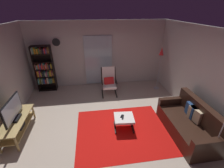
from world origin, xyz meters
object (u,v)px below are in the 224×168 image
wall_clock (56,42)px  leather_sofa (189,123)px  tv_remote (123,118)px  television (13,110)px  ottoman (124,119)px  floor_lamp_by_shelf (161,57)px  lounge_armchair (109,80)px  cell_phone (122,116)px  bookshelf_near_tv (44,68)px  tv_stand (17,124)px

wall_clock → leather_sofa: bearing=-41.5°
tv_remote → wall_clock: bearing=145.3°
television → wall_clock: wall_clock is taller
ottoman → floor_lamp_by_shelf: bearing=48.8°
leather_sofa → lounge_armchair: 3.03m
cell_phone → floor_lamp_by_shelf: 2.95m
bookshelf_near_tv → wall_clock: bearing=18.8°
lounge_armchair → wall_clock: bearing=156.5°
tv_stand → cell_phone: tv_stand is taller
television → wall_clock: 2.94m
ottoman → floor_lamp_by_shelf: 2.97m
lounge_armchair → floor_lamp_by_shelf: floor_lamp_by_shelf is taller
tv_stand → floor_lamp_by_shelf: floor_lamp_by_shelf is taller
bookshelf_near_tv → lounge_armchair: bearing=-14.4°
tv_stand → lounge_armchair: size_ratio=1.30×
bookshelf_near_tv → ottoman: bookshelf_near_tv is taller
wall_clock → tv_remote: bearing=-55.1°
leather_sofa → floor_lamp_by_shelf: 2.72m
floor_lamp_by_shelf → wall_clock: 3.96m
tv_remote → floor_lamp_by_shelf: size_ratio=0.08×
tv_stand → television: television is taller
leather_sofa → bookshelf_near_tv: bearing=144.1°
ottoman → wall_clock: bearing=125.7°
tv_remote → floor_lamp_by_shelf: bearing=68.9°
ottoman → tv_remote: (-0.04, -0.03, 0.08)m
lounge_armchair → cell_phone: lounge_armchair is taller
television → leather_sofa: (4.42, -0.63, -0.42)m
leather_sofa → floor_lamp_by_shelf: bearing=85.5°
ottoman → tv_remote: tv_remote is taller
leather_sofa → lounge_armchair: lounge_armchair is taller
leather_sofa → ottoman: size_ratio=3.17×
tv_stand → tv_remote: tv_stand is taller
television → bookshelf_near_tv: bearing=85.0°
tv_stand → wall_clock: 3.13m
leather_sofa → ottoman: leather_sofa is taller
cell_phone → floor_lamp_by_shelf: (1.88, 2.06, 0.96)m
television → ottoman: bearing=-4.2°
ottoman → wall_clock: wall_clock is taller
television → leather_sofa: size_ratio=0.52×
lounge_armchair → wall_clock: 2.42m
tv_stand → ottoman: 2.79m
floor_lamp_by_shelf → wall_clock: (-3.86, 0.72, 0.51)m
floor_lamp_by_shelf → tv_stand: bearing=-157.7°
tv_stand → cell_phone: size_ratio=9.47×
cell_phone → tv_remote: bearing=-54.8°
bookshelf_near_tv → wall_clock: size_ratio=6.16×
tv_stand → cell_phone: 2.75m
television → cell_phone: size_ratio=6.54×
tv_remote → tv_stand: bearing=-164.3°
tv_stand → floor_lamp_by_shelf: size_ratio=0.78×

